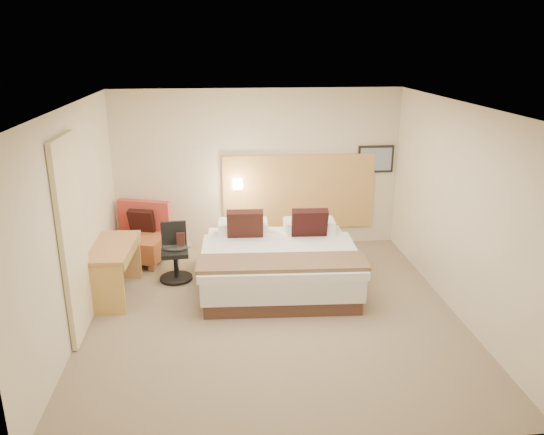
{
  "coord_description": "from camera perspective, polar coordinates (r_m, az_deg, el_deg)",
  "views": [
    {
      "loc": [
        -0.61,
        -6.21,
        3.4
      ],
      "look_at": [
        0.06,
        0.63,
        1.12
      ],
      "focal_mm": 35.0,
      "sensor_mm": 36.0,
      "label": 1
    }
  ],
  "objects": [
    {
      "name": "bed",
      "position": [
        7.78,
        0.71,
        -4.74
      ],
      "size": [
        2.28,
        2.23,
        1.07
      ],
      "color": "#472C23",
      "rests_on": "floor"
    },
    {
      "name": "wall_back",
      "position": [
        8.98,
        -1.53,
        5.15
      ],
      "size": [
        4.8,
        0.02,
        2.7
      ],
      "primitive_type": "cube",
      "color": "beige",
      "rests_on": "floor"
    },
    {
      "name": "wall_front",
      "position": [
        4.28,
        3.42,
        -10.37
      ],
      "size": [
        4.8,
        0.02,
        2.7
      ],
      "primitive_type": "cube",
      "color": "beige",
      "rests_on": "floor"
    },
    {
      "name": "art_frame",
      "position": [
        9.28,
        11.09,
        6.19
      ],
      "size": [
        0.62,
        0.03,
        0.47
      ],
      "primitive_type": "cube",
      "color": "black",
      "rests_on": "wall_back"
    },
    {
      "name": "desk",
      "position": [
        7.64,
        -16.54,
        -4.01
      ],
      "size": [
        0.61,
        1.24,
        0.76
      ],
      "color": "#B57847",
      "rests_on": "floor"
    },
    {
      "name": "art_canvas",
      "position": [
        9.26,
        11.12,
        6.17
      ],
      "size": [
        0.54,
        0.01,
        0.39
      ],
      "primitive_type": "cube",
      "color": "gray",
      "rests_on": "wall_back"
    },
    {
      "name": "curtain",
      "position": [
        6.58,
        -20.64,
        -2.23
      ],
      "size": [
        0.06,
        0.9,
        2.42
      ],
      "primitive_type": "cube",
      "color": "beige",
      "rests_on": "wall_left"
    },
    {
      "name": "lounge_chair",
      "position": [
        8.87,
        -14.04,
        -2.18
      ],
      "size": [
        1.07,
        1.0,
        0.94
      ],
      "color": "tan",
      "rests_on": "floor"
    },
    {
      "name": "side_table",
      "position": [
        8.18,
        -10.15,
        -4.35
      ],
      "size": [
        0.47,
        0.47,
        0.51
      ],
      "color": "silver",
      "rests_on": "floor"
    },
    {
      "name": "bottle_b",
      "position": [
        8.13,
        -10.09,
        -2.11
      ],
      "size": [
        0.06,
        0.06,
        0.18
      ],
      "primitive_type": "cylinder",
      "rotation": [
        0.0,
        0.0,
        -0.04
      ],
      "color": "#89ABD4",
      "rests_on": "side_table"
    },
    {
      "name": "wall_left",
      "position": [
        6.78,
        -20.66,
        -0.47
      ],
      "size": [
        0.02,
        5.0,
        2.7
      ],
      "primitive_type": "cube",
      "color": "beige",
      "rests_on": "floor"
    },
    {
      "name": "lamp_arm",
      "position": [
        8.92,
        -3.73,
        3.71
      ],
      "size": [
        0.02,
        0.12,
        0.02
      ],
      "primitive_type": "cylinder",
      "rotation": [
        1.57,
        0.0,
        0.0
      ],
      "color": "white",
      "rests_on": "wall_back"
    },
    {
      "name": "lamp_shade",
      "position": [
        8.87,
        -3.71,
        3.61
      ],
      "size": [
        0.15,
        0.15,
        0.15
      ],
      "primitive_type": "cube",
      "color": "#FFEDC6",
      "rests_on": "wall_back"
    },
    {
      "name": "wall_right",
      "position": [
        7.21,
        19.49,
        0.73
      ],
      "size": [
        0.02,
        5.0,
        2.7
      ],
      "primitive_type": "cube",
      "color": "beige",
      "rests_on": "floor"
    },
    {
      "name": "bottle_a",
      "position": [
        8.11,
        -10.66,
        -2.19
      ],
      "size": [
        0.06,
        0.06,
        0.18
      ],
      "primitive_type": "cylinder",
      "rotation": [
        0.0,
        0.0,
        -0.04
      ],
      "color": "#86BCD0",
      "rests_on": "side_table"
    },
    {
      "name": "menu_folder",
      "position": [
        8.01,
        -9.8,
        -2.32
      ],
      "size": [
        0.12,
        0.05,
        0.2
      ],
      "primitive_type": "cube",
      "rotation": [
        0.0,
        0.0,
        -0.04
      ],
      "color": "#3A1918",
      "rests_on": "side_table"
    },
    {
      "name": "ceiling",
      "position": [
        6.28,
        0.05,
        12.03
      ],
      "size": [
        4.8,
        5.0,
        0.02
      ],
      "primitive_type": "cube",
      "color": "white",
      "rests_on": "floor"
    },
    {
      "name": "headboard_panel",
      "position": [
        9.12,
        2.9,
        2.74
      ],
      "size": [
        2.6,
        0.04,
        1.3
      ],
      "primitive_type": "cube",
      "color": "tan",
      "rests_on": "wall_back"
    },
    {
      "name": "desk_chair",
      "position": [
        8.06,
        -10.38,
        -4.17
      ],
      "size": [
        0.52,
        0.52,
        0.86
      ],
      "color": "black",
      "rests_on": "floor"
    },
    {
      "name": "floor",
      "position": [
        7.11,
        0.05,
        -10.3
      ],
      "size": [
        4.8,
        5.0,
        0.02
      ],
      "primitive_type": "cube",
      "color": "#7E6C55",
      "rests_on": "ground"
    }
  ]
}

